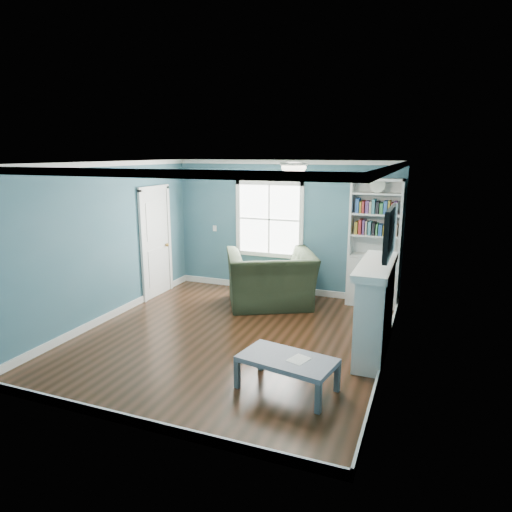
% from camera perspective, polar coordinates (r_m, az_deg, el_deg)
% --- Properties ---
extents(floor, '(5.00, 5.00, 0.00)m').
position_cam_1_polar(floor, '(7.05, -3.01, -10.05)').
color(floor, black).
rests_on(floor, ground).
extents(room_walls, '(5.00, 5.00, 5.00)m').
position_cam_1_polar(room_walls, '(6.60, -3.17, 2.70)').
color(room_walls, '#326071').
rests_on(room_walls, ground).
extents(trim, '(4.50, 5.00, 2.60)m').
position_cam_1_polar(trim, '(6.67, -3.14, -0.22)').
color(trim, white).
rests_on(trim, ground).
extents(window, '(1.40, 0.06, 1.50)m').
position_cam_1_polar(window, '(9.01, 1.66, 4.59)').
color(window, white).
rests_on(window, room_walls).
extents(bookshelf, '(0.90, 0.35, 2.31)m').
position_cam_1_polar(bookshelf, '(8.46, 14.52, 0.02)').
color(bookshelf, silver).
rests_on(bookshelf, ground).
extents(fireplace, '(0.44, 1.58, 1.30)m').
position_cam_1_polar(fireplace, '(6.49, 14.78, -6.53)').
color(fireplace, black).
rests_on(fireplace, ground).
extents(tv, '(0.06, 1.10, 0.65)m').
position_cam_1_polar(tv, '(6.21, 16.45, 2.90)').
color(tv, black).
rests_on(tv, fireplace).
extents(door, '(0.12, 0.98, 2.17)m').
position_cam_1_polar(door, '(8.97, -12.40, 1.82)').
color(door, silver).
rests_on(door, ground).
extents(ceiling_fixture, '(0.38, 0.38, 0.15)m').
position_cam_1_polar(ceiling_fixture, '(6.28, 4.75, 11.04)').
color(ceiling_fixture, white).
rests_on(ceiling_fixture, room_walls).
extents(light_switch, '(0.08, 0.01, 0.12)m').
position_cam_1_polar(light_switch, '(9.51, -5.18, 3.46)').
color(light_switch, white).
rests_on(light_switch, room_walls).
extents(recliner, '(1.81, 1.58, 1.33)m').
position_cam_1_polar(recliner, '(8.23, 1.83, -1.77)').
color(recliner, black).
rests_on(recliner, ground).
extents(coffee_table, '(1.20, 0.79, 0.40)m').
position_cam_1_polar(coffee_table, '(5.48, 3.91, -13.07)').
color(coffee_table, '#495157').
rests_on(coffee_table, ground).
extents(paper_sheet, '(0.27, 0.30, 0.00)m').
position_cam_1_polar(paper_sheet, '(5.42, 5.37, -12.75)').
color(paper_sheet, white).
rests_on(paper_sheet, coffee_table).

